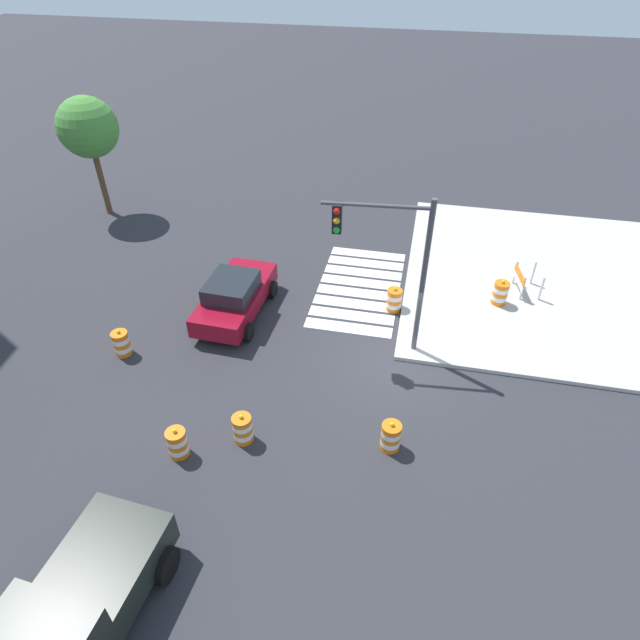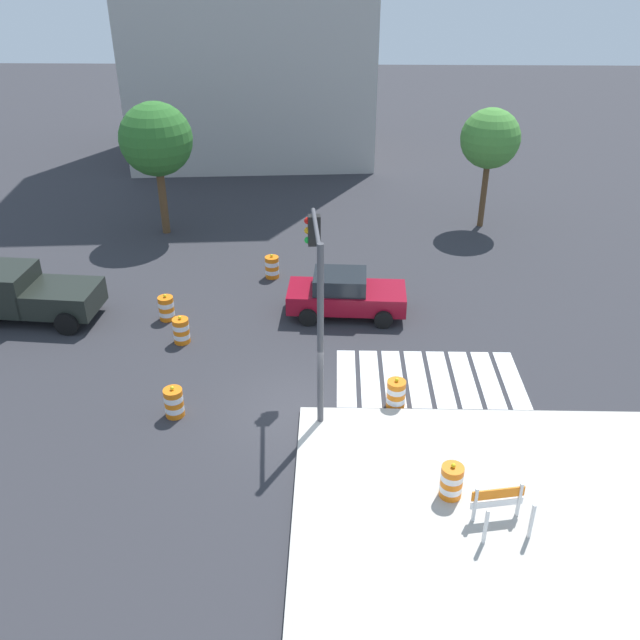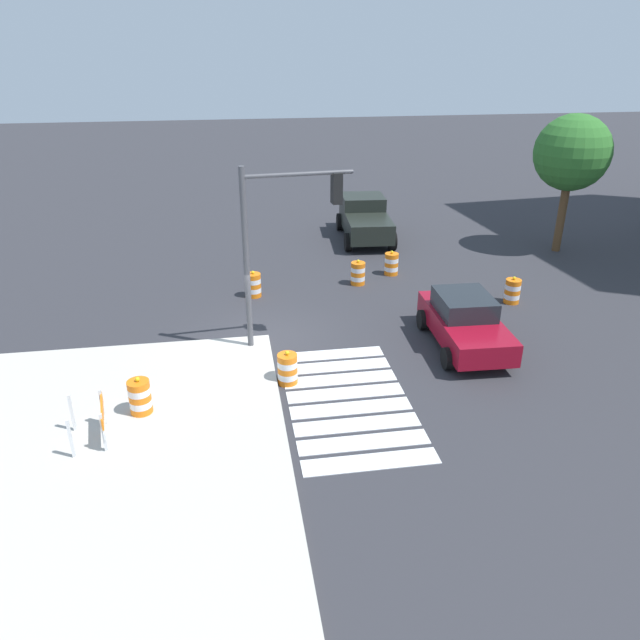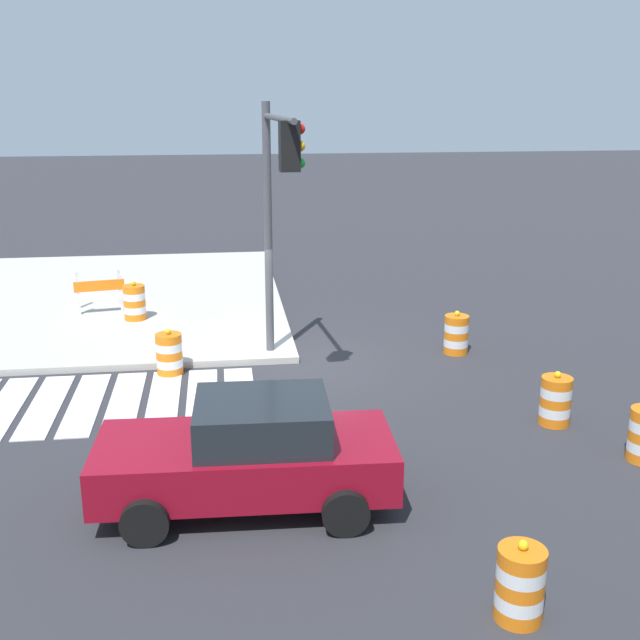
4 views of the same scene
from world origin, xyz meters
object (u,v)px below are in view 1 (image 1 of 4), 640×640
traffic_barrel_median_near (122,343)px  construction_barricade (523,279)px  traffic_barrel_near_corner (394,300)px  pickup_truck (61,635)px  sports_car (235,296)px  traffic_barrel_on_sidewalk (500,293)px  traffic_barrel_median_far (178,443)px  traffic_barrel_far_curb (243,429)px  street_tree_streetside_mid (88,128)px  traffic_light_pole (389,251)px  traffic_barrel_crosswalk_end (391,436)px

traffic_barrel_median_near → construction_barricade: bearing=-64.3°
traffic_barrel_near_corner → pickup_truck: bearing=158.5°
pickup_truck → sports_car: bearing=2.6°
traffic_barrel_on_sidewalk → construction_barricade: 1.33m
traffic_barrel_median_far → traffic_barrel_far_curb: bearing=-61.7°
traffic_barrel_near_corner → street_tree_streetside_mid: 15.93m
traffic_barrel_median_near → traffic_barrel_far_curb: (-2.69, -5.18, 0.00)m
sports_car → traffic_light_pole: 6.37m
pickup_truck → traffic_barrel_far_curb: pickup_truck is taller
traffic_barrel_near_corner → traffic_light_pole: bearing=174.6°
pickup_truck → traffic_barrel_far_curb: size_ratio=5.18×
traffic_barrel_on_sidewalk → sports_car: bearing=104.9°
traffic_barrel_far_curb → pickup_truck: bearing=165.0°
traffic_barrel_on_sidewalk → street_tree_streetside_mid: street_tree_streetside_mid is taller
traffic_barrel_on_sidewalk → construction_barricade: size_ratio=0.75×
traffic_barrel_near_corner → sports_car: bearing=104.4°
traffic_barrel_near_corner → traffic_barrel_far_curb: (-7.10, 3.56, 0.00)m
traffic_barrel_far_curb → construction_barricade: 12.38m
sports_car → traffic_barrel_median_far: bearing=-175.0°
pickup_truck → traffic_barrel_median_far: 5.23m
traffic_barrel_median_near → traffic_barrel_on_sidewalk: size_ratio=1.00×
sports_car → street_tree_streetside_mid: bearing=53.5°
pickup_truck → street_tree_streetside_mid: 20.83m
sports_car → construction_barricade: size_ratio=3.23×
traffic_barrel_median_near → traffic_light_pole: (2.07, -8.52, 3.46)m
sports_car → traffic_barrel_median_near: (-2.94, 3.02, -0.36)m
pickup_truck → traffic_barrel_near_corner: bearing=-21.5°
construction_barricade → traffic_barrel_on_sidewalk: bearing=138.6°
traffic_barrel_crosswalk_end → traffic_light_pole: traffic_light_pole is taller
traffic_barrel_crosswalk_end → construction_barricade: construction_barricade is taller
traffic_barrel_near_corner → traffic_barrel_on_sidewalk: size_ratio=1.00×
construction_barricade → traffic_light_pole: size_ratio=0.25×
pickup_truck → street_tree_streetside_mid: size_ratio=0.95×
traffic_barrel_median_near → traffic_barrel_on_sidewalk: 13.75m
pickup_truck → traffic_barrel_far_curb: bearing=-15.0°
traffic_barrel_median_far → street_tree_streetside_mid: (13.08, 9.47, 3.72)m
traffic_barrel_crosswalk_end → traffic_light_pole: size_ratio=0.19×
street_tree_streetside_mid → construction_barricade: bearing=-99.0°
sports_car → traffic_barrel_median_near: bearing=134.2°
sports_car → traffic_barrel_far_curb: 6.04m
traffic_barrel_on_sidewalk → street_tree_streetside_mid: size_ratio=0.18×
traffic_barrel_crosswalk_end → street_tree_streetside_mid: size_ratio=0.18×
construction_barricade → street_tree_streetside_mid: (3.05, 19.36, 3.45)m
traffic_barrel_median_near → traffic_barrel_far_curb: size_ratio=1.00×
pickup_truck → traffic_barrel_median_near: 9.47m
sports_car → pickup_truck: bearing=-177.4°
construction_barricade → street_tree_streetside_mid: bearing=81.0°
pickup_truck → traffic_light_pole: bearing=-24.6°
sports_car → street_tree_streetside_mid: (6.59, 8.90, 3.36)m
traffic_barrel_median_far → street_tree_streetside_mid: 16.57m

